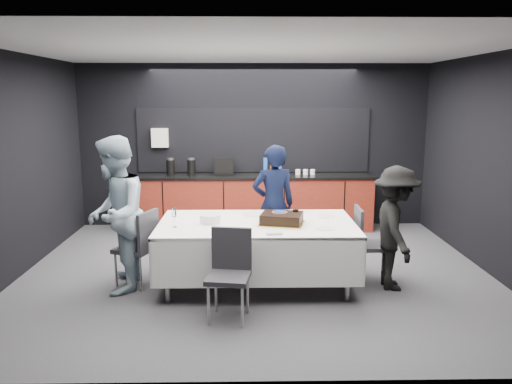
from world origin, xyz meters
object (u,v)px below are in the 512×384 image
(party_table, at_px, (257,234))
(chair_near, at_px, (230,267))
(cake_assembly, at_px, (282,218))
(person_right, at_px, (395,228))
(champagne_flute, at_px, (174,214))
(chair_left, at_px, (141,243))
(person_center, at_px, (274,205))
(chair_right, at_px, (367,239))
(plate_stack, at_px, (210,219))
(person_left, at_px, (115,215))

(party_table, relative_size, chair_near, 2.51)
(cake_assembly, xyz_separation_m, person_right, (1.33, -0.05, -0.11))
(champagne_flute, height_order, chair_left, champagne_flute)
(party_table, height_order, champagne_flute, champagne_flute)
(person_center, bearing_deg, chair_right, 134.62)
(person_center, bearing_deg, chair_near, 60.13)
(chair_left, bearing_deg, person_right, -2.28)
(champagne_flute, distance_m, chair_right, 2.35)
(cake_assembly, relative_size, plate_stack, 2.37)
(chair_near, relative_size, person_right, 0.63)
(plate_stack, distance_m, champagne_flute, 0.45)
(champagne_flute, height_order, person_right, person_right)
(chair_near, bearing_deg, party_table, 71.46)
(chair_left, distance_m, person_right, 3.02)
(person_center, height_order, person_left, person_left)
(cake_assembly, relative_size, chair_near, 0.63)
(plate_stack, relative_size, champagne_flute, 1.10)
(champagne_flute, height_order, chair_right, champagne_flute)
(plate_stack, xyz_separation_m, person_left, (-1.09, -0.10, 0.08))
(champagne_flute, xyz_separation_m, chair_left, (-0.44, 0.21, -0.40))
(chair_near, height_order, person_right, person_right)
(plate_stack, relative_size, chair_right, 0.27)
(champagne_flute, relative_size, chair_right, 0.24)
(chair_left, distance_m, chair_near, 1.40)
(plate_stack, height_order, champagne_flute, champagne_flute)
(person_left, bearing_deg, plate_stack, 91.22)
(cake_assembly, bearing_deg, person_left, -178.61)
(chair_right, height_order, person_left, person_left)
(party_table, relative_size, plate_stack, 9.43)
(chair_right, distance_m, person_right, 0.40)
(chair_left, xyz_separation_m, chair_right, (2.74, 0.10, 0.00))
(cake_assembly, relative_size, chair_right, 0.63)
(person_center, height_order, person_right, person_center)
(chair_near, bearing_deg, person_center, 72.47)
(champagne_flute, relative_size, person_center, 0.14)
(person_left, bearing_deg, party_table, 90.13)
(chair_left, bearing_deg, party_table, -0.07)
(cake_assembly, height_order, chair_near, cake_assembly)
(cake_assembly, relative_size, champagne_flute, 2.61)
(chair_left, height_order, person_center, person_center)
(party_table, xyz_separation_m, plate_stack, (-0.55, -0.02, 0.19))
(person_left, height_order, person_right, person_left)
(party_table, bearing_deg, chair_left, 179.93)
(chair_near, distance_m, person_left, 1.59)
(cake_assembly, distance_m, person_left, 1.93)
(cake_assembly, distance_m, person_center, 0.90)
(party_table, distance_m, plate_stack, 0.58)
(person_center, relative_size, person_left, 0.89)
(person_center, bearing_deg, chair_left, 14.43)
(chair_right, bearing_deg, person_left, -175.73)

